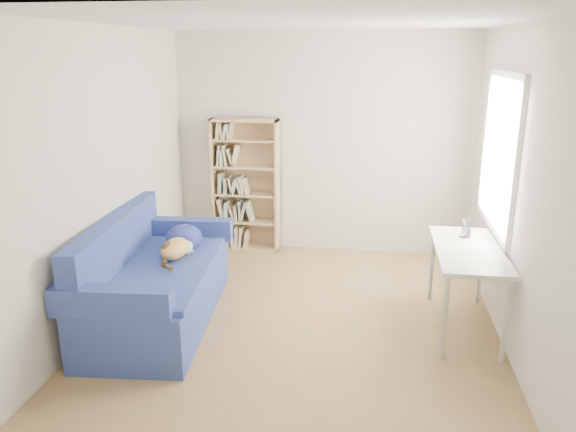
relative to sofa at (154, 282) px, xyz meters
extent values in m
plane|color=olive|center=(1.31, 0.14, -0.36)|extent=(4.00, 4.00, 0.00)
cube|color=silver|center=(1.31, 2.14, 0.94)|extent=(3.50, 0.04, 2.60)
cube|color=silver|center=(1.31, -1.86, 0.94)|extent=(3.50, 0.04, 2.60)
cube|color=silver|center=(-0.44, 0.14, 0.94)|extent=(0.04, 4.00, 2.60)
cube|color=silver|center=(3.06, 0.14, 0.94)|extent=(0.04, 4.00, 2.60)
cube|color=white|center=(1.31, 0.14, 2.24)|extent=(3.50, 4.00, 0.04)
cube|color=white|center=(3.06, 0.74, 1.14)|extent=(0.01, 1.20, 1.30)
cube|color=navy|center=(0.04, -0.02, -0.12)|extent=(1.08, 2.02, 0.49)
cube|color=navy|center=(-0.33, -0.02, 0.36)|extent=(0.33, 1.96, 0.48)
cube|color=navy|center=(0.04, 0.87, 0.23)|extent=(0.93, 0.25, 0.22)
cube|color=navy|center=(0.04, -0.91, 0.23)|extent=(0.93, 0.25, 0.22)
cube|color=navy|center=(0.06, -0.02, 0.15)|extent=(1.04, 1.86, 0.05)
ellipsoid|color=navy|center=(0.12, 0.51, 0.26)|extent=(0.35, 0.38, 0.26)
ellipsoid|color=#B37414|center=(0.14, 0.19, 0.26)|extent=(0.24, 0.43, 0.17)
ellipsoid|color=silver|center=(0.20, 0.32, 0.24)|extent=(0.14, 0.19, 0.11)
ellipsoid|color=#36220E|center=(0.11, 0.14, 0.30)|extent=(0.14, 0.22, 0.08)
sphere|color=#B37414|center=(0.16, 0.50, 0.30)|extent=(0.15, 0.15, 0.15)
cone|color=#B37414|center=(0.14, 0.53, 0.37)|extent=(0.06, 0.07, 0.07)
cone|color=#B37414|center=(0.14, 0.46, 0.37)|extent=(0.06, 0.07, 0.07)
cylinder|color=#26C27E|center=(0.16, 0.42, 0.28)|extent=(0.12, 0.04, 0.12)
cylinder|color=#36220E|center=(0.12, -0.05, 0.22)|extent=(0.10, 0.17, 0.06)
cube|color=tan|center=(0.02, 1.99, 0.44)|extent=(0.03, 0.25, 1.61)
cube|color=tan|center=(0.80, 1.99, 0.44)|extent=(0.03, 0.25, 1.61)
cube|color=tan|center=(0.41, 1.99, 1.23)|extent=(0.81, 0.25, 0.03)
cube|color=tan|center=(0.41, 1.99, -0.35)|extent=(0.81, 0.25, 0.03)
cube|color=tan|center=(0.41, 2.11, 0.44)|extent=(0.81, 0.02, 1.61)
cube|color=white|center=(2.76, 0.25, 0.37)|extent=(0.56, 1.22, 0.04)
cylinder|color=silver|center=(2.99, 0.81, -0.01)|extent=(0.04, 0.04, 0.71)
cylinder|color=silver|center=(2.99, -0.31, -0.01)|extent=(0.04, 0.04, 0.71)
cylinder|color=silver|center=(2.53, 0.81, -0.01)|extent=(0.04, 0.04, 0.71)
cylinder|color=silver|center=(2.53, -0.31, -0.01)|extent=(0.04, 0.04, 0.71)
cylinder|color=white|center=(2.78, 0.56, 0.44)|extent=(0.09, 0.09, 0.11)
camera|label=1|loc=(1.91, -4.47, 2.02)|focal=35.00mm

